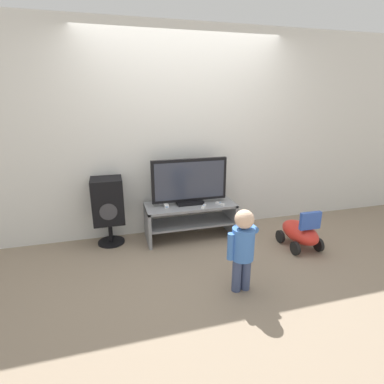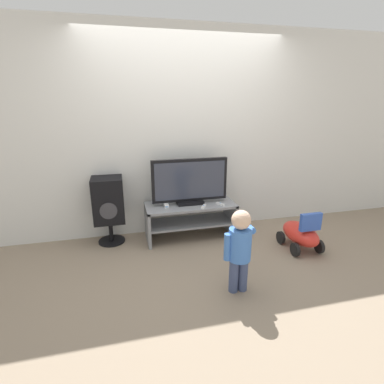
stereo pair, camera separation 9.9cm
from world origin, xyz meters
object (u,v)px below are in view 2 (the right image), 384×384
(remote_secondary, at_px, (204,206))
(child, at_px, (240,244))
(television, at_px, (190,182))
(game_console, at_px, (166,205))
(ride_on_toy, at_px, (301,234))
(remote_primary, at_px, (220,204))
(speaker_tower, at_px, (108,202))

(remote_secondary, height_order, child, child)
(television, xyz_separation_m, child, (0.17, -1.24, -0.26))
(game_console, bearing_deg, ride_on_toy, -22.41)
(child, bearing_deg, game_console, 111.61)
(game_console, distance_m, child, 1.30)
(game_console, height_order, remote_primary, game_console)
(remote_secondary, distance_m, speaker_tower, 1.17)
(remote_secondary, bearing_deg, speaker_tower, 167.33)
(remote_primary, distance_m, speaker_tower, 1.38)
(game_console, relative_size, remote_primary, 1.20)
(remote_secondary, bearing_deg, child, -88.09)
(remote_secondary, distance_m, child, 1.06)
(television, height_order, remote_secondary, television)
(remote_primary, relative_size, speaker_tower, 0.16)
(ride_on_toy, bearing_deg, remote_secondary, 156.21)
(television, relative_size, remote_primary, 7.35)
(television, xyz_separation_m, game_console, (-0.31, -0.02, -0.26))
(game_console, height_order, speaker_tower, speaker_tower)
(game_console, relative_size, child, 0.19)
(game_console, bearing_deg, speaker_tower, 171.56)
(game_console, relative_size, remote_secondary, 1.22)
(remote_primary, bearing_deg, speaker_tower, 170.85)
(speaker_tower, xyz_separation_m, ride_on_toy, (2.21, -0.73, -0.34))
(television, xyz_separation_m, speaker_tower, (-1.00, 0.08, -0.20))
(remote_primary, bearing_deg, game_console, 170.13)
(remote_primary, relative_size, ride_on_toy, 0.22)
(game_console, distance_m, remote_secondary, 0.47)
(game_console, relative_size, ride_on_toy, 0.27)
(child, distance_m, ride_on_toy, 1.23)
(remote_primary, relative_size, remote_secondary, 1.01)
(remote_secondary, distance_m, ride_on_toy, 1.21)
(remote_secondary, relative_size, speaker_tower, 0.15)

